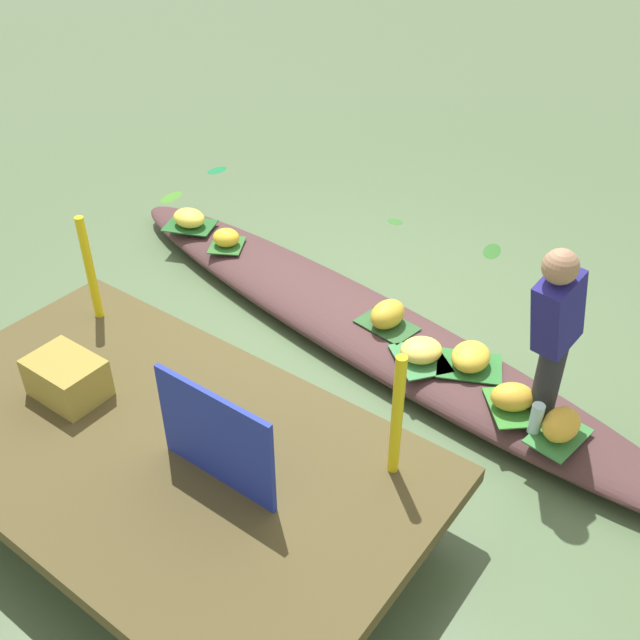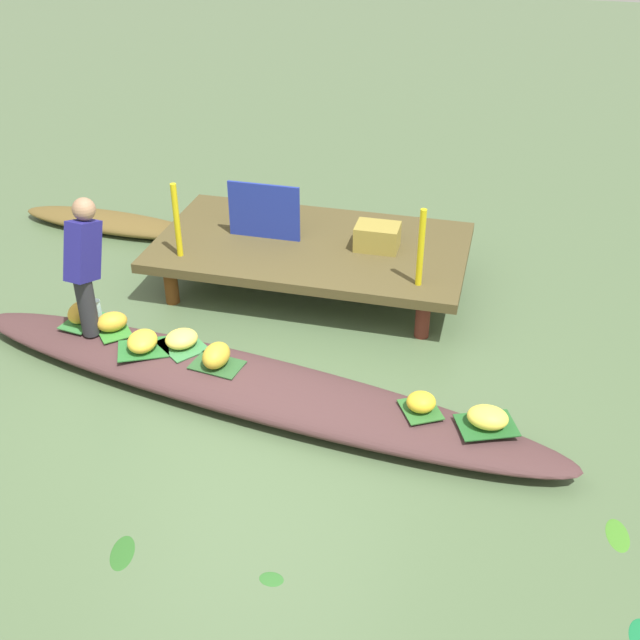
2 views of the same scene
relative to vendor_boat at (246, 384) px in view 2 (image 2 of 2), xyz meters
name	(u,v)px [view 2 (image 2 of 2)]	position (x,y,z in m)	size (l,w,h in m)	color
canal_water	(247,396)	(0.00, 0.00, -0.12)	(40.00, 40.00, 0.00)	#4F6742
dock_platform	(311,248)	(0.04, 2.03, 0.30)	(3.20, 1.80, 0.49)	#4E4325
vendor_boat	(246,384)	(0.00, 0.00, 0.00)	(5.55, 0.81, 0.25)	#4A2F2F
moored_boat	(111,222)	(-2.65, 2.73, -0.03)	(2.35, 0.52, 0.18)	brown
leaf_mat_0	(143,349)	(-0.98, 0.11, 0.13)	(0.44, 0.33, 0.01)	#2A7030
banana_bunch_0	(142,341)	(-0.98, 0.11, 0.21)	(0.31, 0.26, 0.17)	gold
leaf_mat_1	(217,365)	(-0.27, 0.04, 0.13)	(0.43, 0.28, 0.01)	#2C5A2C
banana_bunch_1	(216,355)	(-0.27, 0.04, 0.23)	(0.31, 0.22, 0.20)	gold
leaf_mat_2	(487,425)	(2.01, -0.20, 0.13)	(0.44, 0.32, 0.01)	#225D26
banana_bunch_2	(488,417)	(2.01, -0.20, 0.21)	(0.31, 0.25, 0.16)	#F3DE4C
leaf_mat_3	(82,321)	(-1.73, 0.40, 0.13)	(0.40, 0.27, 0.01)	#347B39
banana_bunch_3	(81,312)	(-1.73, 0.40, 0.22)	(0.28, 0.20, 0.19)	gold
leaf_mat_4	(182,346)	(-0.67, 0.24, 0.13)	(0.41, 0.34, 0.01)	#3A7E44
banana_bunch_4	(182,339)	(-0.67, 0.24, 0.20)	(0.29, 0.26, 0.15)	#F9D658
leaf_mat_5	(420,410)	(1.50, -0.13, 0.13)	(0.32, 0.28, 0.01)	#2E682B
banana_bunch_5	(421,402)	(1.50, -0.13, 0.20)	(0.23, 0.22, 0.15)	yellow
leaf_mat_6	(113,330)	(-1.38, 0.33, 0.13)	(0.39, 0.27, 0.01)	#37832D
banana_bunch_6	(112,322)	(-1.38, 0.33, 0.21)	(0.28, 0.21, 0.17)	gold
vendor_person	(84,261)	(-1.54, 0.30, 0.83)	(0.24, 0.44, 1.24)	#28282D
water_bottle	(97,311)	(-1.59, 0.45, 0.23)	(0.08, 0.08, 0.22)	silver
market_banner	(264,211)	(-0.46, 2.03, 0.66)	(0.76, 0.03, 0.59)	navy
railing_post_west	(177,220)	(-1.16, 1.43, 0.75)	(0.06, 0.06, 0.76)	yellow
railing_post_east	(421,248)	(1.24, 1.43, 0.75)	(0.06, 0.06, 0.76)	yellow
produce_crate	(377,237)	(0.72, 2.07, 0.49)	(0.44, 0.32, 0.25)	olive
drifting_plant_0	(122,553)	(-0.25, -1.84, -0.12)	(0.30, 0.16, 0.01)	#295F22
drifting_plant_2	(618,535)	(2.98, -0.85, -0.12)	(0.31, 0.16, 0.01)	#408225
drifting_plant_3	(271,579)	(0.78, -1.80, -0.12)	(0.16, 0.12, 0.01)	#2F6B29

